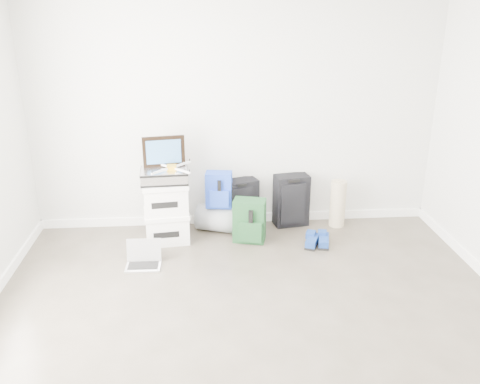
{
  "coord_description": "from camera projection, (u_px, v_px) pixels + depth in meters",
  "views": [
    {
      "loc": [
        -0.39,
        -2.99,
        2.47
      ],
      "look_at": [
        -0.0,
        1.9,
        0.6
      ],
      "focal_mm": 38.0,
      "sensor_mm": 36.0,
      "label": 1
    }
  ],
  "objects": [
    {
      "name": "ground",
      "position": [
        261.0,
        362.0,
        3.69
      ],
      "size": [
        5.0,
        5.0,
        0.0
      ],
      "primitive_type": "plane",
      "color": "#3E382D",
      "rests_on": "ground"
    },
    {
      "name": "laptop",
      "position": [
        144.0,
        259.0,
        5.02
      ],
      "size": [
        0.35,
        0.25,
        0.24
      ],
      "rotation": [
        0.0,
        0.0,
        -0.02
      ],
      "color": "silver",
      "rests_on": "ground"
    },
    {
      "name": "drone",
      "position": [
        172.0,
        168.0,
        5.25
      ],
      "size": [
        0.4,
        0.4,
        0.05
      ],
      "rotation": [
        0.0,
        0.0,
        0.01
      ],
      "color": "#C69117",
      "rests_on": "briefcase"
    },
    {
      "name": "green_backpack",
      "position": [
        250.0,
        222.0,
        5.46
      ],
      "size": [
        0.38,
        0.32,
        0.47
      ],
      "rotation": [
        0.0,
        0.0,
        -0.25
      ],
      "color": "black",
      "rests_on": "ground"
    },
    {
      "name": "carry_on",
      "position": [
        291.0,
        200.0,
        5.84
      ],
      "size": [
        0.41,
        0.31,
        0.6
      ],
      "rotation": [
        0.0,
        0.0,
        0.17
      ],
      "color": "black",
      "rests_on": "ground"
    },
    {
      "name": "shoes",
      "position": [
        318.0,
        241.0,
        5.43
      ],
      "size": [
        0.32,
        0.3,
        0.09
      ],
      "rotation": [
        0.0,
        0.0,
        -0.35
      ],
      "color": "black",
      "rests_on": "ground"
    },
    {
      "name": "room_envelope",
      "position": [
        265.0,
        130.0,
        3.1
      ],
      "size": [
        4.52,
        5.02,
        2.71
      ],
      "color": "silver",
      "rests_on": "ground"
    },
    {
      "name": "duffel_bag",
      "position": [
        219.0,
        218.0,
        5.74
      ],
      "size": [
        0.57,
        0.46,
        0.31
      ],
      "primitive_type": "cylinder",
      "rotation": [
        0.0,
        1.57,
        -0.36
      ],
      "color": "gray",
      "rests_on": "ground"
    },
    {
      "name": "painting",
      "position": [
        164.0,
        151.0,
        5.3
      ],
      "size": [
        0.44,
        0.1,
        0.33
      ],
      "rotation": [
        0.0,
        0.0,
        0.16
      ],
      "color": "black",
      "rests_on": "briefcase"
    },
    {
      "name": "briefcase",
      "position": [
        164.0,
        176.0,
        5.3
      ],
      "size": [
        0.5,
        0.38,
        0.14
      ],
      "primitive_type": "cube",
      "rotation": [
        0.0,
        0.0,
        0.06
      ],
      "color": "#B2B2B7",
      "rests_on": "boxes_stack"
    },
    {
      "name": "blue_backpack",
      "position": [
        219.0,
        190.0,
        5.58
      ],
      "size": [
        0.31,
        0.24,
        0.4
      ],
      "rotation": [
        0.0,
        0.0,
        -0.14
      ],
      "color": "#1922A6",
      "rests_on": "duffel_bag"
    },
    {
      "name": "rolled_rug",
      "position": [
        338.0,
        204.0,
        5.83
      ],
      "size": [
        0.18,
        0.18,
        0.55
      ],
      "primitive_type": "cylinder",
      "color": "tan",
      "rests_on": "ground"
    },
    {
      "name": "boxes_stack",
      "position": [
        166.0,
        211.0,
        5.44
      ],
      "size": [
        0.51,
        0.43,
        0.68
      ],
      "rotation": [
        0.0,
        0.0,
        0.11
      ],
      "color": "silver",
      "rests_on": "ground"
    },
    {
      "name": "large_suitcase",
      "position": [
        241.0,
        204.0,
        5.79
      ],
      "size": [
        0.42,
        0.34,
        0.57
      ],
      "rotation": [
        0.0,
        0.0,
        0.34
      ],
      "color": "black",
      "rests_on": "ground"
    }
  ]
}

